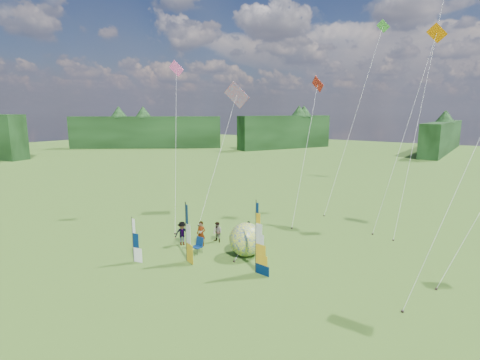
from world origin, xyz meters
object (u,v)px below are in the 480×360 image
Objects in this scene: bol_inflatable at (246,239)px; camp_chair at (197,246)px; spectator_d at (249,231)px; kite_whale at (424,87)px; spectator_c at (182,233)px; spectator_b at (217,232)px; side_banner_left at (186,233)px; spectator_a at (201,234)px; feather_banner_main at (256,238)px; side_banner_far at (133,240)px.

bol_inflatable is 3.47m from camp_chair.
kite_whale is (9.32, 12.59, 11.01)m from spectator_d.
kite_whale reaches higher than spectator_c.
kite_whale reaches higher than spectator_b.
bol_inflatable is 0.10× the size of kite_whale.
spectator_d is at bearing -9.99° from spectator_c.
side_banner_left reaches higher than bol_inflatable.
bol_inflatable is 3.15m from spectator_d.
spectator_a is 1.62m from camp_chair.
spectator_a reaches higher than camp_chair.
bol_inflatable is (2.68, 3.03, -0.78)m from side_banner_left.
feather_banner_main is 0.19× the size of kite_whale.
spectator_c is at bearing -127.54° from spectator_b.
side_banner_far reaches higher than spectator_b.
spectator_c is (-5.03, -1.00, -0.27)m from bol_inflatable.
side_banner_left is 3.39× the size of camp_chair.
spectator_a is at bearing -175.18° from bol_inflatable.
spectator_d is 19.15m from kite_whale.
feather_banner_main is 2.95× the size of spectator_d.
feather_banner_main is 7.23m from spectator_c.
feather_banner_main is 2.40× the size of spectator_a.
spectator_d is at bearing 52.69° from side_banner_far.
bol_inflatable is 20.13m from kite_whale.
feather_banner_main is 6.23m from spectator_b.
kite_whale is (7.71, 15.27, 10.61)m from bol_inflatable.
side_banner_left is 4.13m from bol_inflatable.
spectator_c is at bearing 157.90° from side_banner_left.
spectator_d is 0.06× the size of kite_whale.
bol_inflatable is at bearing 155.30° from spectator_d.
side_banner_left is 3.52m from side_banner_far.
spectator_c is 1.55× the size of camp_chair.
camp_chair is (2.50, 3.44, -0.90)m from side_banner_far.
side_banner_left reaches higher than spectator_d.
spectator_c is (-1.73, -2.00, 0.11)m from spectator_b.
spectator_c is 5.03m from spectator_d.
camp_chair is (-1.38, -4.36, -0.18)m from spectator_d.
feather_banner_main reaches higher than spectator_a.
side_banner_left is 5.94m from spectator_d.
feather_banner_main is at bearing 12.29° from side_banner_far.
spectator_a is 1.43m from spectator_c.
feather_banner_main is 1.51× the size of side_banner_far.
kite_whale is (11.49, 15.59, 10.84)m from spectator_a.
spectator_c is 23.36m from kite_whale.
spectator_c is at bearing 81.48° from spectator_d.
side_banner_left reaches higher than spectator_c.
side_banner_far is 26.38m from kite_whale.
kite_whale is at bearing 78.80° from feather_banner_main.
feather_banner_main is 3.87× the size of camp_chair.
camp_chair is (-4.99, 0.23, -1.64)m from feather_banner_main.
side_banner_left is 3.10m from spectator_a.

